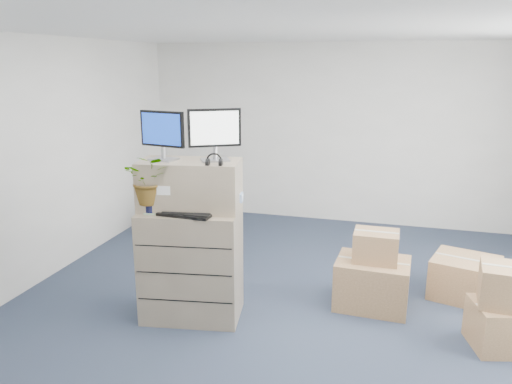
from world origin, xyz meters
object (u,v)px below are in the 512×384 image
(keyboard, at_px, (186,214))
(monitor_right, at_px, (215,132))
(water_bottle, at_px, (199,196))
(filing_cabinet_lower, at_px, (191,264))
(office_chair, at_px, (206,215))
(monitor_left, at_px, (162,133))
(potted_plant, at_px, (151,186))

(keyboard, bearing_deg, monitor_right, 55.99)
(water_bottle, bearing_deg, filing_cabinet_lower, -135.59)
(office_chair, bearing_deg, filing_cabinet_lower, 77.75)
(filing_cabinet_lower, bearing_deg, monitor_left, 168.75)
(monitor_left, height_order, monitor_right, monitor_right)
(office_chair, bearing_deg, monitor_left, 71.60)
(monitor_left, distance_m, monitor_right, 0.50)
(water_bottle, bearing_deg, monitor_left, -169.43)
(potted_plant, bearing_deg, monitor_left, 69.32)
(monitor_right, relative_size, water_bottle, 1.91)
(water_bottle, xyz_separation_m, potted_plant, (-0.39, -0.23, 0.13))
(water_bottle, bearing_deg, potted_plant, -149.62)
(monitor_right, bearing_deg, office_chair, 84.88)
(filing_cabinet_lower, bearing_deg, water_bottle, 35.55)
(water_bottle, relative_size, potted_plant, 0.52)
(filing_cabinet_lower, xyz_separation_m, water_bottle, (0.07, 0.07, 0.69))
(keyboard, xyz_separation_m, water_bottle, (0.04, 0.24, 0.12))
(keyboard, distance_m, water_bottle, 0.27)
(filing_cabinet_lower, distance_m, monitor_left, 1.32)
(filing_cabinet_lower, height_order, keyboard, keyboard)
(monitor_right, distance_m, keyboard, 0.81)
(filing_cabinet_lower, distance_m, keyboard, 0.59)
(monitor_right, height_order, keyboard, monitor_right)
(potted_plant, bearing_deg, filing_cabinet_lower, 26.37)
(monitor_right, bearing_deg, keyboard, -156.65)
(monitor_left, relative_size, keyboard, 0.93)
(monitor_right, distance_m, water_bottle, 0.65)
(monitor_right, xyz_separation_m, office_chair, (-0.94, 2.10, -1.52))
(water_bottle, bearing_deg, keyboard, -100.50)
(water_bottle, height_order, potted_plant, potted_plant)
(filing_cabinet_lower, bearing_deg, potted_plant, -162.50)
(monitor_left, bearing_deg, office_chair, 111.68)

